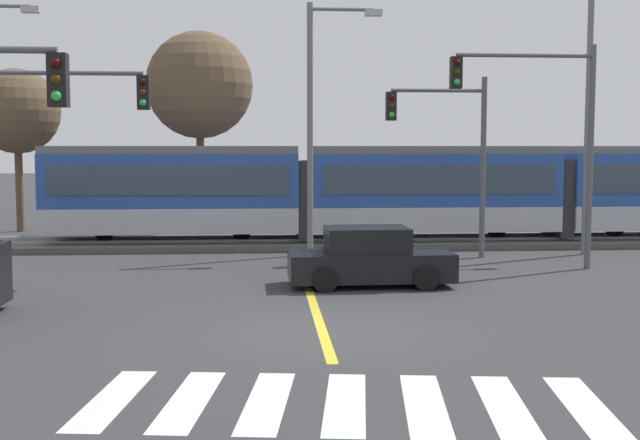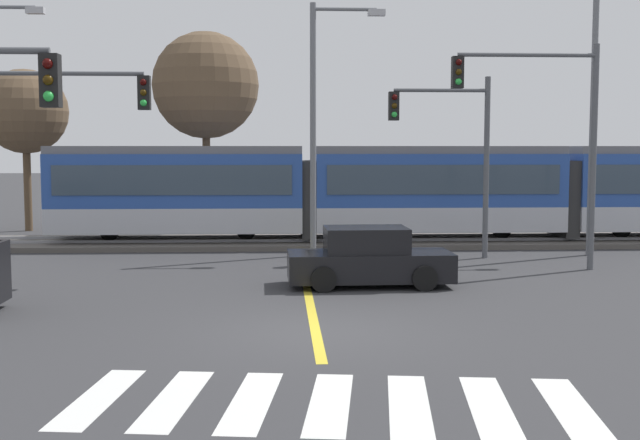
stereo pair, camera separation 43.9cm
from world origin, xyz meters
The scene contains 21 objects.
ground_plane centered at (0.00, 0.00, 0.00)m, with size 200.00×200.00×0.00m, color #333335.
track_bed centered at (0.00, 14.09, 0.09)m, with size 120.00×4.00×0.18m, color #56514C.
rail_near centered at (0.00, 13.37, 0.23)m, with size 120.00×0.08×0.10m, color #939399.
rail_far centered at (0.00, 14.81, 0.23)m, with size 120.00×0.08×0.10m, color #939399.
light_rail_tram centered at (5.12, 14.08, 2.05)m, with size 28.00×2.64×3.43m.
crosswalk_stripe_0 centered at (-3.27, -3.93, 0.00)m, with size 0.56×2.80×0.01m, color silver.
crosswalk_stripe_1 centered at (-2.18, -4.07, 0.00)m, with size 0.56×2.80×0.01m, color silver.
crosswalk_stripe_2 centered at (-1.09, -4.20, 0.00)m, with size 0.56×2.80×0.01m, color silver.
crosswalk_stripe_3 centered at (0.00, -4.34, 0.00)m, with size 0.56×2.80×0.01m, color silver.
crosswalk_stripe_4 centered at (1.09, -4.48, 0.00)m, with size 0.56×2.80×0.01m, color silver.
crosswalk_stripe_5 centered at (2.18, -4.61, 0.00)m, with size 0.56×2.80×0.01m, color silver.
crosswalk_stripe_6 centered at (3.27, -4.75, 0.00)m, with size 0.56×2.80×0.01m, color silver.
lane_centre_line centered at (0.00, 4.87, 0.00)m, with size 0.20×14.43×0.01m, color gold.
sedan_crossing centered at (1.61, 5.13, 0.70)m, with size 4.24×2.00×1.52m.
traffic_light_mid_left centered at (-6.82, 6.50, 3.98)m, with size 4.25×0.38×6.06m.
traffic_light_mid_right centered at (6.99, 7.54, 4.36)m, with size 4.25×0.38×6.50m.
traffic_light_far_right centered at (4.85, 10.16, 3.81)m, with size 3.25×0.38×5.80m.
street_lamp_centre centered at (0.67, 11.16, 4.71)m, with size 2.45×0.28×8.22m.
street_lamp_east centered at (9.75, 10.67, 5.05)m, with size 2.15×0.28×8.94m.
bare_tree_far_west centered at (-11.43, 19.56, 5.06)m, with size 3.57×3.57×6.87m.
bare_tree_west centered at (-3.69, 18.20, 6.08)m, with size 4.37×4.37×8.29m.
Camera 2 is at (-0.69, -15.20, 3.54)m, focal length 45.00 mm.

